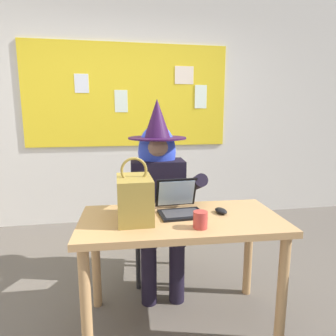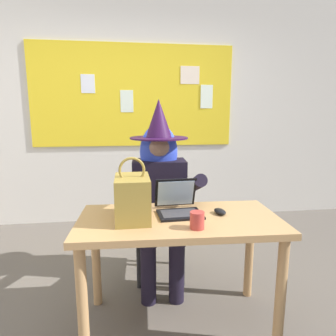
# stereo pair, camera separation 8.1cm
# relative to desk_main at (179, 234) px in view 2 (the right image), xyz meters

# --- Properties ---
(ground_plane) EXTENTS (24.00, 24.00, 0.00)m
(ground_plane) POSITION_rel_desk_main_xyz_m (-0.21, 0.04, -0.61)
(ground_plane) COLOR #5B544C
(wall_back_bulletin) EXTENTS (6.59, 2.19, 2.93)m
(wall_back_bulletin) POSITION_rel_desk_main_xyz_m (-0.21, 2.01, 0.86)
(wall_back_bulletin) COLOR silver
(wall_back_bulletin) RESTS_ON ground
(desk_main) EXTENTS (1.25, 0.67, 0.72)m
(desk_main) POSITION_rel_desk_main_xyz_m (0.00, 0.00, 0.00)
(desk_main) COLOR tan
(desk_main) RESTS_ON ground
(chair_at_desk) EXTENTS (0.44, 0.44, 0.91)m
(chair_at_desk) POSITION_rel_desk_main_xyz_m (-0.05, 0.67, -0.10)
(chair_at_desk) COLOR #2D3347
(chair_at_desk) RESTS_ON ground
(person_costumed) EXTENTS (0.61, 0.70, 1.45)m
(person_costumed) POSITION_rel_desk_main_xyz_m (-0.06, 0.54, 0.19)
(person_costumed) COLOR black
(person_costumed) RESTS_ON ground
(laptop) EXTENTS (0.28, 0.29, 0.21)m
(laptop) POSITION_rel_desk_main_xyz_m (0.01, 0.09, 0.16)
(laptop) COLOR black
(laptop) RESTS_ON desk_main
(computer_mouse) EXTENTS (0.08, 0.12, 0.03)m
(computer_mouse) POSITION_rel_desk_main_xyz_m (0.26, 0.03, 0.13)
(computer_mouse) COLOR black
(computer_mouse) RESTS_ON desk_main
(handbag) EXTENTS (0.20, 0.30, 0.38)m
(handbag) POSITION_rel_desk_main_xyz_m (-0.28, 0.01, 0.24)
(handbag) COLOR olive
(handbag) RESTS_ON desk_main
(coffee_mug) EXTENTS (0.08, 0.08, 0.09)m
(coffee_mug) POSITION_rel_desk_main_xyz_m (0.07, -0.18, 0.16)
(coffee_mug) COLOR #B23833
(coffee_mug) RESTS_ON desk_main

